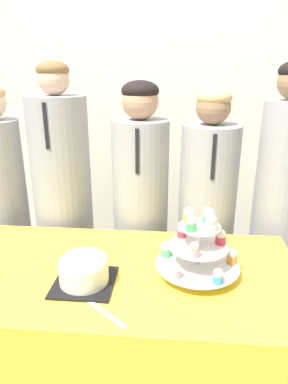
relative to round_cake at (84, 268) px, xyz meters
name	(u,v)px	position (x,y,z in m)	size (l,w,h in m)	color
wall_back	(149,97)	(0.13, 1.43, 0.52)	(9.00, 0.06, 2.70)	beige
table	(125,344)	(0.13, 0.10, -0.45)	(1.44, 0.73, 0.76)	yellow
round_cake	(84,268)	(0.00, 0.00, 0.00)	(0.23, 0.23, 0.13)	black
cake_knife	(90,302)	(0.05, -0.11, -0.06)	(0.23, 0.19, 0.01)	silver
cupcake_stand	(198,246)	(0.43, 0.11, 0.06)	(0.33, 0.33, 0.27)	silver
student_0	(5,220)	(-0.65, 0.67, -0.12)	(0.28, 0.28, 1.47)	#939399
student_1	(65,216)	(-0.29, 0.67, -0.09)	(0.32, 0.32, 1.58)	#939399
student_2	(141,225)	(0.15, 0.67, -0.12)	(0.30, 0.31, 1.48)	#939399
student_3	(205,231)	(0.51, 0.67, -0.15)	(0.30, 0.31, 1.45)	#939399
student_4	(277,221)	(0.89, 0.67, -0.07)	(0.27, 0.27, 1.57)	#939399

